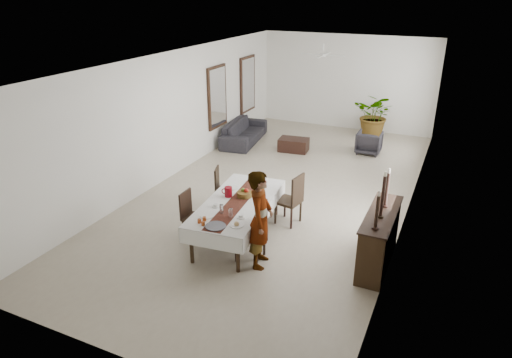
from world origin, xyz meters
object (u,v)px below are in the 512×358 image
object	(u,v)px
sideboard_body	(379,240)
woman	(260,219)
dining_table_top	(238,203)
red_pitcher	(228,192)
sofa	(244,132)

from	to	relation	value
sideboard_body	woman	bearing A→B (deg)	-155.46
woman	sideboard_body	distance (m)	2.16
dining_table_top	sideboard_body	xyz separation A→B (m)	(2.74, 0.16, -0.24)
red_pitcher	sideboard_body	world-z (taller)	sideboard_body
dining_table_top	woman	world-z (taller)	woman
sideboard_body	sofa	distance (m)	7.50
woman	sideboard_body	xyz separation A→B (m)	(1.93, 0.88, -0.41)
dining_table_top	red_pitcher	world-z (taller)	red_pitcher
red_pitcher	sideboard_body	xyz separation A→B (m)	(3.01, 0.03, -0.38)
red_pitcher	sideboard_body	distance (m)	3.03
dining_table_top	sofa	xyz separation A→B (m)	(-2.54, 5.48, -0.40)
dining_table_top	red_pitcher	xyz separation A→B (m)	(-0.27, 0.13, 0.14)
woman	sideboard_body	size ratio (longest dim) A/B	1.09
dining_table_top	red_pitcher	bearing A→B (deg)	149.04
dining_table_top	woman	distance (m)	1.10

